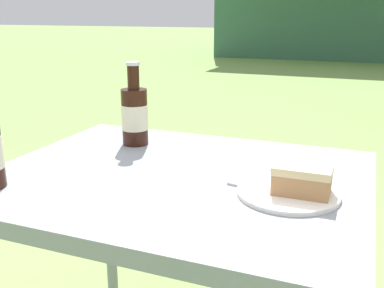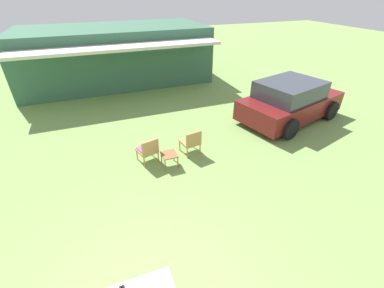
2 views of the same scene
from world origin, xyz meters
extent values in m
cube|color=gray|center=(0.00, 0.00, 0.69)|extent=(0.93, 0.74, 0.04)
cylinder|color=gray|center=(-0.42, 0.33, 0.33)|extent=(0.04, 0.04, 0.67)
cylinder|color=gray|center=(0.42, 0.33, 0.33)|extent=(0.04, 0.04, 0.67)
cylinder|color=white|center=(0.28, -0.04, 0.71)|extent=(0.23, 0.23, 0.01)
cube|color=#AD7A4C|center=(0.31, -0.04, 0.74)|extent=(0.12, 0.08, 0.05)
cube|color=#DBBC89|center=(0.31, -0.04, 0.77)|extent=(0.12, 0.08, 0.02)
cylinder|color=black|center=(-0.22, 0.20, 0.79)|extent=(0.08, 0.08, 0.17)
cylinder|color=black|center=(-0.22, 0.20, 0.91)|extent=(0.04, 0.04, 0.07)
cylinder|color=silver|center=(-0.22, 0.20, 0.95)|extent=(0.04, 0.04, 0.01)
cylinder|color=beige|center=(-0.22, 0.20, 0.79)|extent=(0.08, 0.08, 0.08)
cube|color=silver|center=(0.22, -0.04, 0.71)|extent=(0.17, 0.04, 0.01)
camera|label=1|loc=(0.42, -0.97, 1.10)|focal=42.00mm
camera|label=2|loc=(-0.03, -1.89, 4.28)|focal=24.00mm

